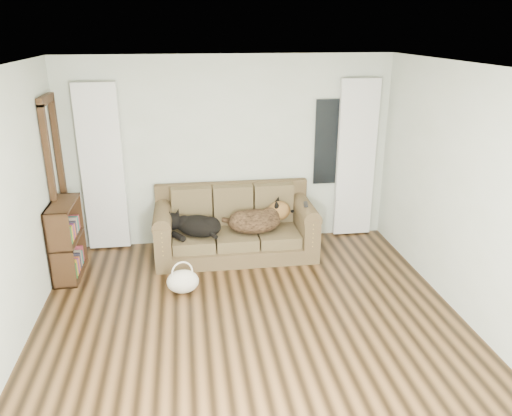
{
  "coord_description": "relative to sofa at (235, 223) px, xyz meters",
  "views": [
    {
      "loc": [
        -0.59,
        -4.2,
        2.94
      ],
      "look_at": [
        0.24,
        1.6,
        0.79
      ],
      "focal_mm": 35.0,
      "sensor_mm": 36.0,
      "label": 1
    }
  ],
  "objects": [
    {
      "name": "ceiling",
      "position": [
        -0.02,
        -1.97,
        2.15
      ],
      "size": [
        5.0,
        5.0,
        0.0
      ],
      "primitive_type": "plane",
      "color": "white",
      "rests_on": "ground"
    },
    {
      "name": "dog_shepherd",
      "position": [
        0.29,
        -0.05,
        0.04
      ],
      "size": [
        0.75,
        0.54,
        0.33
      ],
      "primitive_type": "ellipsoid",
      "rotation": [
        0.0,
        0.0,
        3.16
      ],
      "color": "black",
      "rests_on": "sofa"
    },
    {
      "name": "wall_back",
      "position": [
        -0.02,
        0.53,
        0.85
      ],
      "size": [
        4.5,
        0.04,
        2.6
      ],
      "primitive_type": "cube",
      "color": "beige",
      "rests_on": "ground"
    },
    {
      "name": "sofa",
      "position": [
        0.0,
        0.0,
        0.0
      ],
      "size": [
        2.11,
        0.91,
        0.86
      ],
      "primitive_type": "cube",
      "color": "#3D3121",
      "rests_on": "floor"
    },
    {
      "name": "curtain_left",
      "position": [
        -1.72,
        0.45,
        0.7
      ],
      "size": [
        0.55,
        0.08,
        2.25
      ],
      "primitive_type": "cube",
      "color": "white",
      "rests_on": "ground"
    },
    {
      "name": "window_pane",
      "position": [
        1.43,
        0.5,
        0.95
      ],
      "size": [
        0.5,
        0.03,
        1.2
      ],
      "primitive_type": "cube",
      "color": "black",
      "rests_on": "wall_back"
    },
    {
      "name": "floor",
      "position": [
        -0.02,
        -1.97,
        -0.45
      ],
      "size": [
        5.0,
        5.0,
        0.0
      ],
      "primitive_type": "plane",
      "color": "black",
      "rests_on": "ground"
    },
    {
      "name": "tv_remote",
      "position": [
        0.92,
        -0.16,
        0.28
      ],
      "size": [
        0.08,
        0.19,
        0.02
      ],
      "primitive_type": "cube",
      "rotation": [
        0.0,
        0.0,
        -0.18
      ],
      "color": "black",
      "rests_on": "sofa"
    },
    {
      "name": "tote_bag",
      "position": [
        -0.72,
        -0.95,
        -0.29
      ],
      "size": [
        0.39,
        0.31,
        0.27
      ],
      "primitive_type": "ellipsoid",
      "rotation": [
        0.0,
        0.0,
        -0.04
      ],
      "color": "silver",
      "rests_on": "floor"
    },
    {
      "name": "wall_right",
      "position": [
        2.23,
        -1.97,
        0.85
      ],
      "size": [
        0.04,
        5.0,
        2.6
      ],
      "primitive_type": "cube",
      "color": "beige",
      "rests_on": "ground"
    },
    {
      "name": "door_casing",
      "position": [
        -2.22,
        0.08,
        0.6
      ],
      "size": [
        0.07,
        0.6,
        2.1
      ],
      "primitive_type": "cube",
      "color": "black",
      "rests_on": "ground"
    },
    {
      "name": "bookshelf",
      "position": [
        -2.11,
        -0.3,
        0.05
      ],
      "size": [
        0.38,
        0.79,
        0.95
      ],
      "primitive_type": "cube",
      "rotation": [
        0.0,
        0.0,
        -0.13
      ],
      "color": "black",
      "rests_on": "floor"
    },
    {
      "name": "dog_black_lab",
      "position": [
        -0.53,
        -0.08,
        0.03
      ],
      "size": [
        0.75,
        0.69,
        0.26
      ],
      "primitive_type": "ellipsoid",
      "rotation": [
        0.0,
        0.0,
        -0.54
      ],
      "color": "black",
      "rests_on": "sofa"
    },
    {
      "name": "curtain_right",
      "position": [
        1.78,
        0.45,
        0.7
      ],
      "size": [
        0.55,
        0.08,
        2.25
      ],
      "primitive_type": "cube",
      "color": "white",
      "rests_on": "ground"
    }
  ]
}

